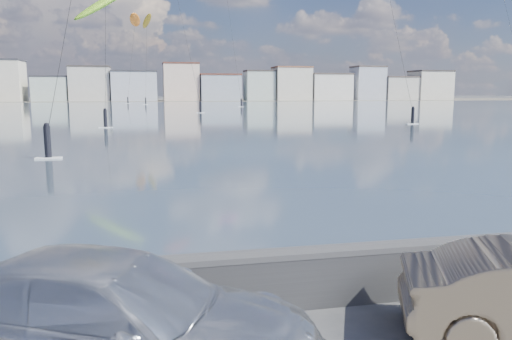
% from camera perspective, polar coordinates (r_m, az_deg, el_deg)
% --- Properties ---
extents(bay_water, '(500.00, 177.00, 0.00)m').
position_cam_1_polar(bay_water, '(96.65, -11.52, 6.66)').
color(bay_water, '#303F53').
rests_on(bay_water, ground).
extents(far_shore_strip, '(500.00, 60.00, 0.00)m').
position_cam_1_polar(far_shore_strip, '(205.11, -11.85, 7.80)').
color(far_shore_strip, '#4C473D').
rests_on(far_shore_strip, ground).
extents(seawall, '(400.00, 0.36, 1.08)m').
position_cam_1_polar(seawall, '(8.42, -4.94, -12.56)').
color(seawall, '#28282B').
rests_on(seawall, ground).
extents(far_buildings, '(240.79, 13.26, 14.60)m').
position_cam_1_polar(far_buildings, '(191.10, -11.49, 9.54)').
color(far_buildings, beige).
rests_on(far_buildings, ground).
extents(car_silver, '(5.91, 4.21, 1.59)m').
position_cam_1_polar(car_silver, '(6.89, -15.74, -16.03)').
color(car_silver, silver).
rests_on(car_silver, ground).
extents(kitesurfer_2, '(5.60, 14.46, 27.50)m').
position_cam_1_polar(kitesurfer_2, '(163.16, -13.67, 16.27)').
color(kitesurfer_2, orange).
rests_on(kitesurfer_2, ground).
extents(kitesurfer_5, '(9.06, 18.69, 17.96)m').
position_cam_1_polar(kitesurfer_5, '(68.96, -16.81, 17.83)').
color(kitesurfer_5, '#8CD826').
rests_on(kitesurfer_5, ground).
extents(kitesurfer_6, '(3.83, 17.37, 26.02)m').
position_cam_1_polar(kitesurfer_6, '(153.94, -12.36, 16.12)').
color(kitesurfer_6, '#BF8C19').
rests_on(kitesurfer_6, ground).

